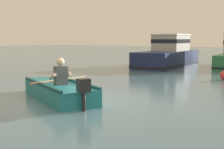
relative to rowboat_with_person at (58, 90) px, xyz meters
The scene contains 3 objects.
ground_plane 1.06m from the rowboat_with_person, 18.62° to the left, with size 120.00×120.00×0.00m, color slate.
rowboat_with_person is the anchor object (origin of this frame).
moored_boat_navy 11.76m from the rowboat_with_person, 98.43° to the left, with size 2.49×6.57×2.02m.
Camera 1 is at (5.13, -6.61, 1.71)m, focal length 49.22 mm.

